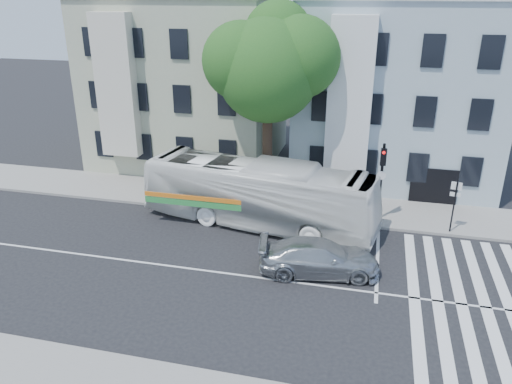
% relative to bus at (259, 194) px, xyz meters
% --- Properties ---
extents(ground, '(120.00, 120.00, 0.00)m').
position_rel_bus_xyz_m(ground, '(-0.28, -5.20, -1.73)').
color(ground, black).
rests_on(ground, ground).
extents(sidewalk_far, '(80.00, 4.00, 0.15)m').
position_rel_bus_xyz_m(sidewalk_far, '(-0.28, 2.80, -1.65)').
color(sidewalk_far, gray).
rests_on(sidewalk_far, ground).
extents(building_left, '(12.00, 10.00, 11.00)m').
position_rel_bus_xyz_m(building_left, '(-7.28, 9.80, 3.77)').
color(building_left, '#A5AC90').
rests_on(building_left, ground).
extents(building_right, '(12.00, 10.00, 11.00)m').
position_rel_bus_xyz_m(building_right, '(6.72, 9.80, 3.77)').
color(building_right, '#9CB0B9').
rests_on(building_right, ground).
extents(street_tree, '(7.30, 5.90, 11.10)m').
position_rel_bus_xyz_m(street_tree, '(-0.22, 3.54, 6.10)').
color(street_tree, '#2D2116').
rests_on(street_tree, ground).
extents(bus, '(4.94, 12.71, 3.45)m').
position_rel_bus_xyz_m(bus, '(0.00, 0.00, 0.00)').
color(bus, white).
rests_on(bus, ground).
extents(sedan, '(2.94, 5.49, 1.51)m').
position_rel_bus_xyz_m(sedan, '(3.70, -4.17, -0.97)').
color(sedan, '#AEB2B6').
rests_on(sedan, ground).
extents(hedge, '(8.51, 2.36, 0.70)m').
position_rel_bus_xyz_m(hedge, '(-2.04, 1.10, -1.23)').
color(hedge, '#21541B').
rests_on(hedge, sidewalk_far).
extents(traffic_signal, '(0.46, 0.54, 4.35)m').
position_rel_bus_xyz_m(traffic_signal, '(6.11, 1.62, 1.08)').
color(traffic_signal, black).
rests_on(traffic_signal, ground).
extents(far_sign_pole, '(0.51, 0.21, 2.83)m').
position_rel_bus_xyz_m(far_sign_pole, '(9.72, 1.17, 0.19)').
color(far_sign_pole, black).
rests_on(far_sign_pole, sidewalk_far).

